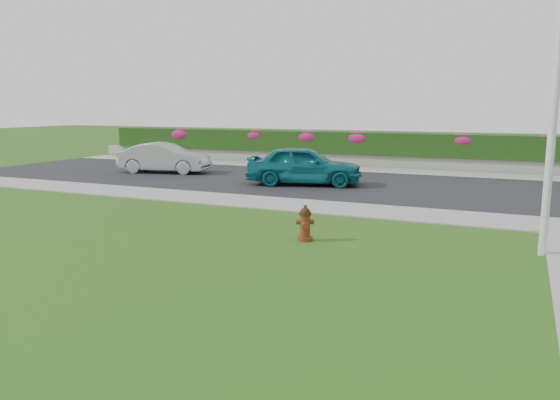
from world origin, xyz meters
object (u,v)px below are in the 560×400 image
at_px(sedan_silver, 164,158).
at_px(utility_pole, 554,107).
at_px(fire_hydrant, 305,224).
at_px(sedan_teal, 304,165).

distance_m(sedan_silver, utility_pole, 17.48).
height_order(fire_hydrant, utility_pole, utility_pole).
bearing_deg(utility_pole, sedan_teal, 138.19).
relative_size(fire_hydrant, sedan_silver, 0.20).
xyz_separation_m(sedan_silver, utility_pole, (15.25, -8.24, 2.30)).
bearing_deg(fire_hydrant, sedan_silver, 114.18).
distance_m(fire_hydrant, utility_pole, 5.61).
bearing_deg(sedan_silver, fire_hydrant, -143.54).
height_order(sedan_silver, utility_pole, utility_pole).
xyz_separation_m(sedan_teal, sedan_silver, (-7.17, 1.01, -0.08)).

